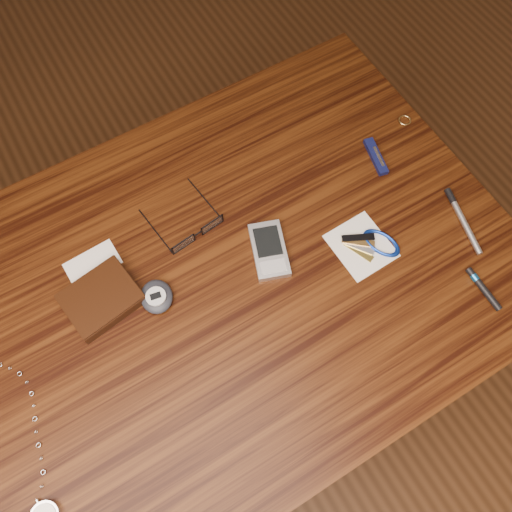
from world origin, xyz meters
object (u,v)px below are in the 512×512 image
object	(u,v)px
desk	(220,301)
pocket_knife	(376,157)
pocket_watch	(42,507)
pedometer	(156,297)
eyeglasses	(196,232)
pda_phone	(269,250)
notepad_keys	(371,244)
silver_pen	(460,216)
wallet_and_card	(101,297)

from	to	relation	value
desk	pocket_knife	size ratio (longest dim) A/B	12.43
desk	pocket_knife	xyz separation A→B (m)	(0.37, 0.06, 0.11)
pocket_watch	pedometer	bearing A→B (deg)	35.50
eyeglasses	pedometer	distance (m)	0.13
pedometer	pocket_knife	size ratio (longest dim) A/B	0.85
pda_phone	notepad_keys	world-z (taller)	pda_phone
desk	pedometer	distance (m)	0.15
pda_phone	silver_pen	world-z (taller)	pda_phone
notepad_keys	silver_pen	world-z (taller)	silver_pen
eyeglasses	silver_pen	size ratio (longest dim) A/B	0.94
notepad_keys	pocket_knife	distance (m)	0.18
eyeglasses	pedometer	size ratio (longest dim) A/B	1.77
wallet_and_card	eyeglasses	bearing A→B (deg)	8.32
desk	pda_phone	xyz separation A→B (m)	(0.10, 0.00, 0.11)
pocket_watch	pedometer	distance (m)	0.33
pedometer	pocket_knife	distance (m)	0.47
desk	pda_phone	world-z (taller)	pda_phone
silver_pen	pedometer	bearing A→B (deg)	165.55
pedometer	pocket_watch	bearing A→B (deg)	-144.50
eyeglasses	pda_phone	bearing A→B (deg)	-45.24
pocket_watch	silver_pen	bearing A→B (deg)	4.21
wallet_and_card	eyeglasses	distance (m)	0.19
wallet_and_card	pocket_watch	size ratio (longest dim) A/B	0.49
wallet_and_card	pda_phone	bearing A→B (deg)	-13.08
pda_phone	pedometer	xyz separation A→B (m)	(-0.20, 0.02, 0.00)
wallet_and_card	silver_pen	world-z (taller)	wallet_and_card
desk	pda_phone	bearing A→B (deg)	0.21
pda_phone	notepad_keys	xyz separation A→B (m)	(0.16, -0.08, -0.00)
eyeglasses	pda_phone	xyz separation A→B (m)	(0.09, -0.09, -0.00)
desk	pedometer	bearing A→B (deg)	167.63
eyeglasses	pocket_knife	bearing A→B (deg)	-4.70
pda_phone	pocket_knife	size ratio (longest dim) A/B	1.42
notepad_keys	silver_pen	distance (m)	0.17
wallet_and_card	pda_phone	world-z (taller)	wallet_and_card
wallet_and_card	notepad_keys	distance (m)	0.45
eyeglasses	pocket_knife	xyz separation A→B (m)	(0.36, -0.03, -0.01)
pocket_watch	pda_phone	distance (m)	0.50
pda_phone	desk	bearing A→B (deg)	-179.79
notepad_keys	pocket_knife	bearing A→B (deg)	51.37
silver_pen	notepad_keys	bearing A→B (deg)	167.93
pocket_watch	pocket_knife	xyz separation A→B (m)	(0.73, 0.23, -0.00)
eyeglasses	pda_phone	distance (m)	0.13
wallet_and_card	eyeglasses	size ratio (longest dim) A/B	1.26
eyeglasses	pocket_watch	distance (m)	0.46
pda_phone	wallet_and_card	bearing A→B (deg)	166.92
pedometer	silver_pen	bearing A→B (deg)	-14.45
desk	silver_pen	xyz separation A→B (m)	(0.42, -0.11, 0.11)
desk	silver_pen	bearing A→B (deg)	-14.92
eyeglasses	notepad_keys	bearing A→B (deg)	-34.48
eyeglasses	pocket_knife	size ratio (longest dim) A/B	1.50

